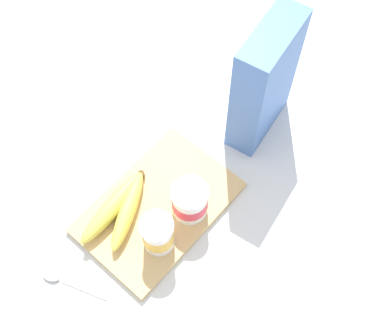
{
  "coord_description": "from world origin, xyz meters",
  "views": [
    {
      "loc": [
        0.26,
        0.32,
        0.97
      ],
      "look_at": [
        -0.11,
        0.0,
        0.07
      ],
      "focal_mm": 47.22,
      "sensor_mm": 36.0,
      "label": 1
    }
  ],
  "objects_px": {
    "yogurt_cup_back": "(158,234)",
    "banana_bunch": "(119,208)",
    "yogurt_cup_front": "(190,201)",
    "spoon": "(64,281)",
    "cutting_board": "(158,207)",
    "cereal_box": "(264,83)"
  },
  "relations": [
    {
      "from": "yogurt_cup_back",
      "to": "banana_bunch",
      "type": "height_order",
      "value": "yogurt_cup_back"
    },
    {
      "from": "yogurt_cup_front",
      "to": "spoon",
      "type": "distance_m",
      "value": 0.29
    },
    {
      "from": "spoon",
      "to": "yogurt_cup_back",
      "type": "bearing_deg",
      "value": 153.06
    },
    {
      "from": "cutting_board",
      "to": "yogurt_cup_front",
      "type": "relative_size",
      "value": 3.87
    },
    {
      "from": "cereal_box",
      "to": "banana_bunch",
      "type": "xyz_separation_m",
      "value": [
        0.36,
        -0.07,
        -0.11
      ]
    },
    {
      "from": "yogurt_cup_front",
      "to": "banana_bunch",
      "type": "xyz_separation_m",
      "value": [
        0.1,
        -0.1,
        -0.02
      ]
    },
    {
      "from": "banana_bunch",
      "to": "spoon",
      "type": "bearing_deg",
      "value": 4.85
    },
    {
      "from": "yogurt_cup_back",
      "to": "spoon",
      "type": "distance_m",
      "value": 0.21
    },
    {
      "from": "yogurt_cup_front",
      "to": "cutting_board",
      "type": "bearing_deg",
      "value": -55.17
    },
    {
      "from": "cereal_box",
      "to": "yogurt_cup_front",
      "type": "height_order",
      "value": "cereal_box"
    },
    {
      "from": "yogurt_cup_front",
      "to": "banana_bunch",
      "type": "distance_m",
      "value": 0.14
    },
    {
      "from": "yogurt_cup_back",
      "to": "spoon",
      "type": "relative_size",
      "value": 0.7
    },
    {
      "from": "yogurt_cup_back",
      "to": "cereal_box",
      "type": "bearing_deg",
      "value": -174.91
    },
    {
      "from": "yogurt_cup_back",
      "to": "cutting_board",
      "type": "bearing_deg",
      "value": -135.43
    },
    {
      "from": "cutting_board",
      "to": "spoon",
      "type": "bearing_deg",
      "value": -8.5
    },
    {
      "from": "banana_bunch",
      "to": "spoon",
      "type": "height_order",
      "value": "banana_bunch"
    },
    {
      "from": "cereal_box",
      "to": "banana_bunch",
      "type": "distance_m",
      "value": 0.39
    },
    {
      "from": "cutting_board",
      "to": "yogurt_cup_back",
      "type": "distance_m",
      "value": 0.09
    },
    {
      "from": "cereal_box",
      "to": "yogurt_cup_back",
      "type": "relative_size",
      "value": 3.2
    },
    {
      "from": "cutting_board",
      "to": "banana_bunch",
      "type": "bearing_deg",
      "value": -39.11
    },
    {
      "from": "cereal_box",
      "to": "cutting_board",
      "type": "bearing_deg",
      "value": 166.59
    },
    {
      "from": "cutting_board",
      "to": "spoon",
      "type": "xyz_separation_m",
      "value": [
        0.23,
        -0.03,
        -0.0
      ]
    }
  ]
}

